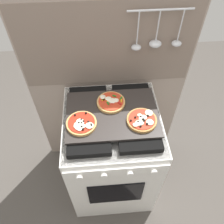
# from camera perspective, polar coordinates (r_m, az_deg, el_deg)

# --- Properties ---
(ground_plane) EXTENTS (4.00, 4.00, 0.00)m
(ground_plane) POSITION_cam_1_polar(r_m,az_deg,el_deg) (2.16, -0.00, -15.93)
(ground_plane) COLOR #4C4742
(kitchen_backsplash) EXTENTS (1.10, 0.09, 1.55)m
(kitchen_backsplash) POSITION_cam_1_polar(r_m,az_deg,el_deg) (1.69, -0.83, 5.67)
(kitchen_backsplash) COLOR gray
(kitchen_backsplash) RESTS_ON ground_plane
(stove) EXTENTS (0.60, 0.64, 0.90)m
(stove) POSITION_cam_1_polar(r_m,az_deg,el_deg) (1.76, 0.00, -10.03)
(stove) COLOR white
(stove) RESTS_ON ground_plane
(baking_tray) EXTENTS (0.54, 0.38, 0.02)m
(baking_tray) POSITION_cam_1_polar(r_m,az_deg,el_deg) (1.38, -0.00, -0.48)
(baking_tray) COLOR #2D2826
(baking_tray) RESTS_ON stove
(pizza_left) EXTENTS (0.17, 0.17, 0.03)m
(pizza_left) POSITION_cam_1_polar(r_m,az_deg,el_deg) (1.32, -7.43, -2.79)
(pizza_left) COLOR tan
(pizza_left) RESTS_ON baking_tray
(pizza_right) EXTENTS (0.17, 0.17, 0.03)m
(pizza_right) POSITION_cam_1_polar(r_m,az_deg,el_deg) (1.34, 7.32, -1.93)
(pizza_right) COLOR #C18947
(pizza_right) RESTS_ON baking_tray
(pizza_center) EXTENTS (0.17, 0.17, 0.03)m
(pizza_center) POSITION_cam_1_polar(r_m,az_deg,el_deg) (1.42, -0.35, 2.47)
(pizza_center) COLOR tan
(pizza_center) RESTS_ON baking_tray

